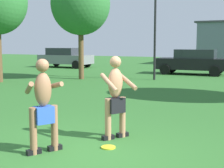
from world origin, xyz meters
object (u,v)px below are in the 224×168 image
at_px(car_black_far_end, 193,61).
at_px(tree_right_field, 81,4).
at_px(player_in_blue, 43,104).
at_px(player_near, 116,95).
at_px(lamp_post, 155,23).
at_px(car_gray_near_post, 65,57).
at_px(frisbee, 108,147).

distance_m(car_black_far_end, tree_right_field, 8.01).
bearing_deg(player_in_blue, player_near, 59.42).
relative_size(player_in_blue, lamp_post, 0.35).
distance_m(lamp_post, tree_right_field, 4.12).
distance_m(player_near, car_black_far_end, 14.93).
bearing_deg(car_black_far_end, tree_right_field, -132.52).
height_order(player_near, car_black_far_end, player_near).
height_order(player_near, car_gray_near_post, player_near).
bearing_deg(car_gray_near_post, tree_right_field, -50.50).
bearing_deg(player_near, car_gray_near_post, 126.74).
relative_size(frisbee, car_black_far_end, 0.06).
bearing_deg(player_near, frisbee, -76.98).
height_order(car_gray_near_post, lamp_post, lamp_post).
distance_m(car_gray_near_post, tree_right_field, 9.51).
bearing_deg(tree_right_field, player_in_blue, -62.11).
xyz_separation_m(frisbee, car_gray_near_post, (-12.34, 16.98, 0.81)).
bearing_deg(frisbee, lamp_post, 104.25).
relative_size(car_gray_near_post, tree_right_field, 0.75).
bearing_deg(frisbee, car_gray_near_post, 126.02).
bearing_deg(lamp_post, player_in_blue, -80.83).
bearing_deg(lamp_post, car_black_far_end, 73.32).
height_order(frisbee, car_black_far_end, car_black_far_end).
bearing_deg(car_black_far_end, car_gray_near_post, 172.01).
xyz_separation_m(lamp_post, tree_right_field, (-3.75, -1.37, 1.03)).
bearing_deg(player_in_blue, frisbee, 37.18).
bearing_deg(tree_right_field, lamp_post, 20.14).
bearing_deg(player_in_blue, lamp_post, 99.17).
distance_m(player_near, lamp_post, 11.36).
height_order(car_black_far_end, tree_right_field, tree_right_field).
relative_size(frisbee, car_gray_near_post, 0.06).
bearing_deg(lamp_post, player_near, -75.67).
xyz_separation_m(player_near, tree_right_field, (-6.51, 9.44, 3.15)).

